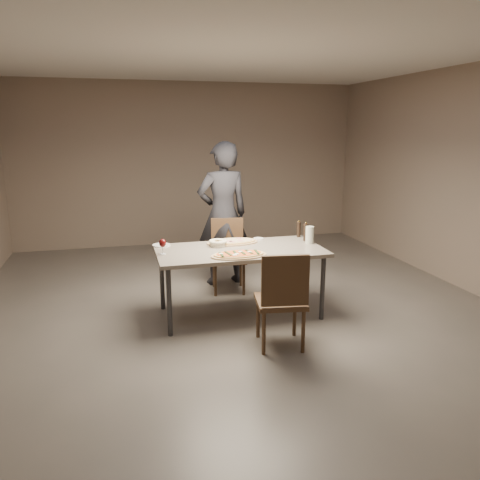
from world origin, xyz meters
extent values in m
plane|color=#605953|center=(0.00, 0.00, 0.00)|extent=(7.00, 7.00, 0.00)
plane|color=silver|center=(0.00, 0.00, 2.80)|extent=(7.00, 7.00, 0.00)
plane|color=gray|center=(0.00, 3.50, 1.40)|extent=(6.00, 0.00, 6.00)
plane|color=gray|center=(3.00, 0.00, 1.40)|extent=(0.00, 7.00, 7.00)
cube|color=gray|center=(0.00, 0.00, 0.73)|extent=(1.80, 0.90, 0.04)
cylinder|color=#333335|center=(-0.82, -0.37, 0.35)|extent=(0.05, 0.05, 0.71)
cylinder|color=#333335|center=(0.82, -0.37, 0.35)|extent=(0.05, 0.05, 0.71)
cylinder|color=#333335|center=(-0.82, 0.37, 0.35)|extent=(0.05, 0.05, 0.71)
cylinder|color=#333335|center=(0.82, 0.37, 0.35)|extent=(0.05, 0.05, 0.71)
ellipsoid|color=white|center=(-0.06, -0.24, 0.79)|extent=(0.05, 0.05, 0.01)
ellipsoid|color=white|center=(-0.27, -0.27, 0.79)|extent=(0.05, 0.05, 0.01)
ellipsoid|color=white|center=(-0.12, -0.32, 0.79)|extent=(0.05, 0.05, 0.01)
ellipsoid|color=white|center=(0.03, -0.27, 0.79)|extent=(0.05, 0.05, 0.01)
ellipsoid|color=white|center=(-0.15, -0.35, 0.79)|extent=(0.05, 0.05, 0.01)
cube|color=#213617|center=(-0.27, -0.29, 0.79)|extent=(0.02, 0.17, 0.01)
cube|color=#213617|center=(-0.20, -0.28, 0.79)|extent=(0.05, 0.17, 0.01)
cube|color=#213617|center=(-0.12, -0.28, 0.79)|extent=(0.03, 0.17, 0.01)
cube|color=#213617|center=(-0.05, -0.28, 0.79)|extent=(0.03, 0.17, 0.01)
cube|color=#213617|center=(0.03, -0.27, 0.79)|extent=(0.05, 0.17, 0.01)
cube|color=#213617|center=(0.10, -0.29, 0.79)|extent=(0.03, 0.17, 0.01)
cylinder|color=#D48A84|center=(-0.06, 0.23, 0.79)|extent=(0.07, 0.07, 0.00)
cylinder|color=#D48A84|center=(-0.17, 0.20, 0.79)|extent=(0.07, 0.07, 0.00)
cylinder|color=#D48A84|center=(0.08, 0.35, 0.79)|extent=(0.07, 0.07, 0.00)
cylinder|color=#D48A84|center=(-0.03, 0.21, 0.79)|extent=(0.07, 0.07, 0.00)
cylinder|color=#D48A84|center=(0.06, 0.23, 0.79)|extent=(0.07, 0.07, 0.00)
cylinder|color=#D48A84|center=(-0.21, 0.33, 0.79)|extent=(0.07, 0.07, 0.00)
cylinder|color=beige|center=(-0.21, 0.17, 0.78)|extent=(0.17, 0.17, 0.07)
torus|color=beige|center=(-0.21, 0.17, 0.81)|extent=(0.20, 0.20, 0.03)
cube|color=olive|center=(-0.18, 0.17, 0.80)|extent=(0.06, 0.06, 0.04)
cube|color=olive|center=(-0.22, 0.19, 0.80)|extent=(0.07, 0.07, 0.04)
cube|color=olive|center=(-0.22, 0.15, 0.80)|extent=(0.05, 0.06, 0.04)
cylinder|color=white|center=(0.32, 0.38, 0.76)|extent=(0.12, 0.12, 0.01)
cylinder|color=#9CA53C|center=(0.32, 0.38, 0.76)|extent=(0.08, 0.08, 0.00)
cylinder|color=black|center=(0.83, 0.17, 0.84)|extent=(0.05, 0.05, 0.18)
cylinder|color=black|center=(0.83, 0.17, 0.94)|extent=(0.06, 0.06, 0.02)
sphere|color=gold|center=(0.83, 0.17, 0.96)|extent=(0.02, 0.02, 0.02)
cylinder|color=black|center=(0.83, 0.38, 0.83)|extent=(0.05, 0.05, 0.16)
cylinder|color=black|center=(0.83, 0.38, 0.92)|extent=(0.05, 0.05, 0.02)
sphere|color=gold|center=(0.83, 0.38, 0.94)|extent=(0.02, 0.02, 0.02)
cylinder|color=silver|center=(0.83, 0.05, 0.85)|extent=(0.09, 0.09, 0.19)
cylinder|color=silver|center=(-0.83, -0.01, 0.75)|extent=(0.06, 0.06, 0.01)
cylinder|color=silver|center=(-0.83, -0.01, 0.79)|extent=(0.01, 0.01, 0.08)
ellipsoid|color=#480A0A|center=(-0.83, -0.01, 0.87)|extent=(0.07, 0.07, 0.09)
cylinder|color=white|center=(-0.81, 0.36, 0.76)|extent=(0.20, 0.20, 0.01)
cube|color=#452F1D|center=(0.17, -0.84, 0.44)|extent=(0.51, 0.51, 0.04)
cylinder|color=#452F1D|center=(-0.04, -0.99, 0.21)|extent=(0.04, 0.04, 0.42)
cylinder|color=#452F1D|center=(0.33, -1.05, 0.21)|extent=(0.04, 0.04, 0.42)
cylinder|color=#452F1D|center=(0.02, -0.63, 0.21)|extent=(0.04, 0.04, 0.42)
cylinder|color=#452F1D|center=(0.38, -0.68, 0.21)|extent=(0.04, 0.04, 0.42)
cube|color=#452F1D|center=(0.14, -1.04, 0.71)|extent=(0.43, 0.11, 0.47)
cube|color=#452F1D|center=(0.05, 0.77, 0.42)|extent=(0.49, 0.49, 0.04)
cylinder|color=#452F1D|center=(0.25, 0.92, 0.20)|extent=(0.04, 0.04, 0.40)
cylinder|color=#452F1D|center=(-0.10, 0.97, 0.20)|extent=(0.04, 0.04, 0.40)
cylinder|color=#452F1D|center=(0.20, 0.57, 0.20)|extent=(0.04, 0.04, 0.40)
cylinder|color=#452F1D|center=(-0.15, 0.62, 0.20)|extent=(0.04, 0.04, 0.40)
cube|color=#452F1D|center=(0.08, 0.96, 0.68)|extent=(0.41, 0.10, 0.45)
imported|color=black|center=(0.06, 1.11, 0.93)|extent=(0.73, 0.53, 1.87)
camera|label=1|loc=(-1.25, -4.74, 2.03)|focal=35.00mm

